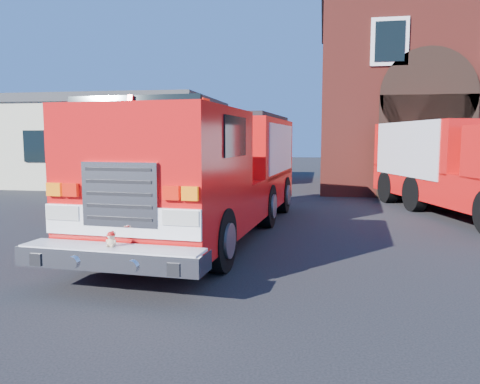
% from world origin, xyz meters
% --- Properties ---
extents(ground, '(100.00, 100.00, 0.00)m').
position_xyz_m(ground, '(0.00, 0.00, 0.00)').
color(ground, black).
rests_on(ground, ground).
extents(parking_stripe_far, '(0.12, 3.00, 0.01)m').
position_xyz_m(parking_stripe_far, '(6.50, 7.00, 0.00)').
color(parking_stripe_far, yellow).
rests_on(parking_stripe_far, ground).
extents(side_building, '(10.20, 8.20, 4.35)m').
position_xyz_m(side_building, '(-9.00, 13.00, 2.20)').
color(side_building, beige).
rests_on(side_building, ground).
extents(fire_engine, '(3.47, 10.02, 3.03)m').
position_xyz_m(fire_engine, '(-1.07, 1.14, 1.57)').
color(fire_engine, black).
rests_on(fire_engine, ground).
extents(pickup_truck, '(3.79, 5.71, 1.76)m').
position_xyz_m(pickup_truck, '(-5.46, 4.40, 0.83)').
color(pickup_truck, black).
rests_on(pickup_truck, ground).
extents(secondary_truck, '(4.99, 9.27, 2.88)m').
position_xyz_m(secondary_truck, '(5.89, 5.00, 1.57)').
color(secondary_truck, black).
rests_on(secondary_truck, ground).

